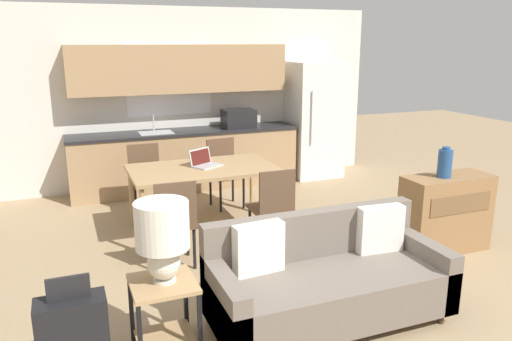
% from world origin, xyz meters
% --- Properties ---
extents(ground_plane, '(20.00, 20.00, 0.00)m').
position_xyz_m(ground_plane, '(0.00, 0.00, 0.00)').
color(ground_plane, '#9E8460').
extents(wall_back, '(6.40, 0.07, 2.70)m').
position_xyz_m(wall_back, '(-0.00, 4.63, 1.35)').
color(wall_back, silver).
rests_on(wall_back, ground_plane).
extents(kitchen_counter, '(3.43, 0.65, 2.15)m').
position_xyz_m(kitchen_counter, '(0.01, 4.33, 0.84)').
color(kitchen_counter, tan).
rests_on(kitchen_counter, ground_plane).
extents(refrigerator, '(0.81, 0.69, 1.88)m').
position_xyz_m(refrigerator, '(2.17, 4.25, 0.94)').
color(refrigerator, white).
rests_on(refrigerator, ground_plane).
extents(dining_table, '(1.67, 0.99, 0.78)m').
position_xyz_m(dining_table, '(-0.24, 2.47, 0.72)').
color(dining_table, tan).
rests_on(dining_table, ground_plane).
extents(couch, '(1.89, 0.80, 0.86)m').
position_xyz_m(couch, '(0.12, 0.21, 0.35)').
color(couch, '#3D2D1E').
rests_on(couch, ground_plane).
extents(side_table, '(0.45, 0.45, 0.58)m').
position_xyz_m(side_table, '(-1.17, 0.21, 0.39)').
color(side_table, tan).
rests_on(side_table, ground_plane).
extents(table_lamp, '(0.37, 0.37, 0.58)m').
position_xyz_m(table_lamp, '(-1.16, 0.22, 0.93)').
color(table_lamp, silver).
rests_on(table_lamp, side_table).
extents(credenza, '(0.96, 0.41, 0.83)m').
position_xyz_m(credenza, '(2.01, 0.98, 0.41)').
color(credenza, olive).
rests_on(credenza, ground_plane).
extents(vase, '(0.15, 0.15, 0.32)m').
position_xyz_m(vase, '(1.93, 0.97, 0.98)').
color(vase, '#234C84').
rests_on(vase, credenza).
extents(dining_chair_near_right, '(0.43, 0.43, 0.91)m').
position_xyz_m(dining_chair_near_right, '(0.29, 1.66, 0.51)').
color(dining_chair_near_right, brown).
rests_on(dining_chair_near_right, ground_plane).
extents(dining_chair_near_left, '(0.44, 0.44, 0.91)m').
position_xyz_m(dining_chair_near_left, '(-0.78, 1.61, 0.51)').
color(dining_chair_near_left, brown).
rests_on(dining_chair_near_left, ground_plane).
extents(dining_chair_far_left, '(0.43, 0.43, 0.91)m').
position_xyz_m(dining_chair_far_left, '(-0.78, 3.30, 0.51)').
color(dining_chair_far_left, brown).
rests_on(dining_chair_far_left, ground_plane).
extents(dining_chair_far_right, '(0.46, 0.46, 0.91)m').
position_xyz_m(dining_chair_far_right, '(0.28, 3.29, 0.51)').
color(dining_chair_far_right, brown).
rests_on(dining_chair_far_right, ground_plane).
extents(laptop, '(0.40, 0.38, 0.20)m').
position_xyz_m(laptop, '(-0.21, 2.54, 0.83)').
color(laptop, '#B7BABC').
rests_on(laptop, dining_table).
extents(suitcase, '(0.45, 0.22, 0.76)m').
position_xyz_m(suitcase, '(-1.78, 0.15, 0.31)').
color(suitcase, black).
rests_on(suitcase, ground_plane).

